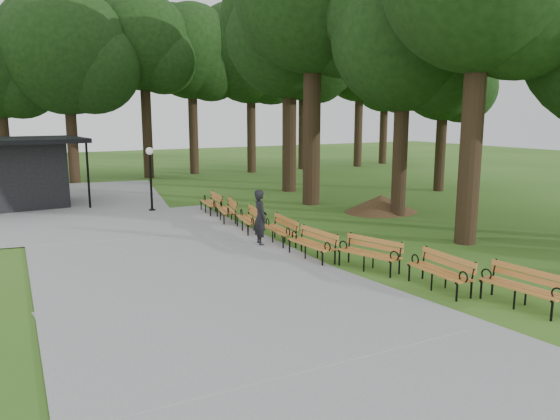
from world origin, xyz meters
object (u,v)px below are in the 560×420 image
kiosk (16,173)px  bench_1 (439,272)px  bench_3 (312,244)px  bench_7 (211,203)px  bench_2 (369,254)px  dirt_mound (381,203)px  bench_6 (226,210)px  lawn_tree_5 (444,75)px  person (260,218)px  lamp_post (150,165)px  bench_4 (279,230)px  lawn_tree_1 (405,37)px  lawn_tree_4 (290,35)px  bench_5 (248,219)px  bench_0 (521,288)px

kiosk → bench_1: kiosk is taller
bench_3 → bench_7: 8.14m
bench_2 → dirt_mound: bearing=120.4°
dirt_mound → bench_6: bearing=168.1°
bench_3 → bench_1: bearing=14.3°
kiosk → bench_7: (7.04, -5.65, -1.12)m
bench_2 → lawn_tree_5: size_ratio=0.22×
person → bench_2: person is taller
lamp_post → bench_4: 8.10m
kiosk → bench_3: size_ratio=2.63×
kiosk → bench_6: 10.26m
lawn_tree_1 → bench_4: bearing=-165.4°
bench_2 → bench_3: bearing=-172.8°
person → kiosk: kiosk is taller
kiosk → bench_1: bearing=-69.0°
kiosk → lawn_tree_4: size_ratio=0.43×
kiosk → person: bearing=-65.0°
bench_3 → bench_7: bearing=175.7°
bench_3 → lawn_tree_5: (13.59, 8.35, 5.76)m
bench_5 → lawn_tree_4: lawn_tree_4 is taller
bench_2 → bench_5: (-0.79, 5.88, 0.00)m
lamp_post → bench_1: size_ratio=1.46×
person → lamp_post: bearing=20.8°
lamp_post → bench_6: lamp_post is taller
dirt_mound → lawn_tree_4: lawn_tree_4 is taller
bench_5 → lawn_tree_1: bearing=98.6°
person → dirt_mound: size_ratio=0.65×
bench_0 → lawn_tree_1: 12.52m
lamp_post → bench_5: bearing=-71.0°
kiosk → bench_4: size_ratio=2.63×
bench_2 → bench_1: bearing=-5.7°
dirt_mound → bench_7: (-6.60, 3.20, 0.07)m
kiosk → bench_3: 15.47m
bench_6 → bench_7: same height
person → bench_3: (0.54, -2.21, -0.47)m
lamp_post → bench_3: bearing=-78.8°
bench_6 → bench_7: 1.80m
bench_6 → lawn_tree_4: bearing=146.7°
bench_3 → bench_6: size_ratio=1.00×
lamp_post → bench_6: 4.32m
dirt_mound → bench_5: bearing=-173.9°
kiosk → bench_0: 21.27m
lamp_post → bench_6: size_ratio=1.46×
bench_7 → bench_3: bearing=6.8°
bench_1 → lawn_tree_5: 18.26m
bench_3 → bench_6: 6.33m
person → lawn_tree_5: lawn_tree_5 is taller
person → bench_6: bearing=2.5°
lawn_tree_4 → bench_4: bearing=-121.7°
dirt_mound → lawn_tree_4: 10.77m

